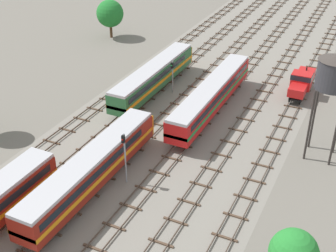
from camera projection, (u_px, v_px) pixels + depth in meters
The scene contains 16 objects.
ground_plane at pixel (196, 107), 60.60m from camera, with size 480.00×480.00×0.00m, color slate.
ballast_bed at pixel (196, 107), 60.60m from camera, with size 27.43×176.00×0.01m, color gray.
track_far_left at pixel (124, 87), 65.72m from camera, with size 2.40×126.00×0.29m.
track_left at pixel (152, 93), 63.96m from camera, with size 2.40×126.00×0.29m.
track_centre_left at pixel (183, 100), 62.19m from camera, with size 2.40×126.00×0.29m.
track_centre at pixel (215, 106), 60.43m from camera, with size 2.40×126.00×0.29m.
track_centre_right at pixel (249, 114), 58.67m from camera, with size 2.40×126.00×0.29m.
track_right at pixel (285, 122), 56.91m from camera, with size 2.40×126.00×0.29m.
diesel_railcar_centre_left_near at pixel (92, 168), 44.05m from camera, with size 2.96×20.50×3.80m.
passenger_coach_centre_mid at pixel (212, 94), 58.01m from camera, with size 2.96×22.00×3.80m.
diesel_railcar_left_midfar at pixel (154, 76), 63.07m from camera, with size 2.96×20.50×3.80m.
shunter_loco_right_far at pixel (302, 81), 62.92m from camera, with size 2.74×8.46×3.10m.
water_tower at pixel (334, 74), 45.65m from camera, with size 3.73×3.73×11.82m.
signal_post_nearest at pixel (125, 152), 44.53m from camera, with size 0.28×0.47×5.74m.
signal_post_near at pixel (172, 73), 62.91m from camera, with size 0.28×0.47×4.65m.
lineside_tree_1 at pixel (110, 14), 82.48m from camera, with size 4.93×4.93×6.97m.
Camera 1 is at (19.99, 6.04, 28.23)m, focal length 48.62 mm.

